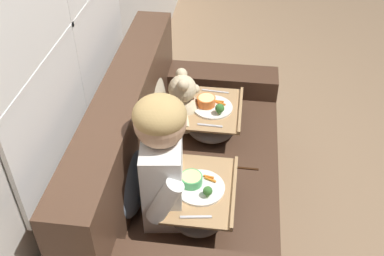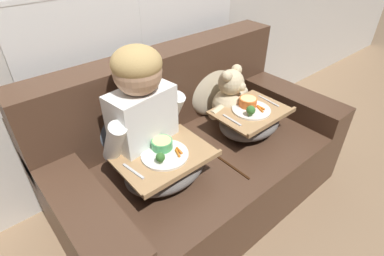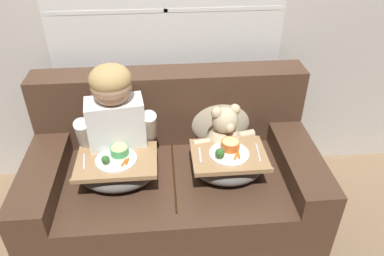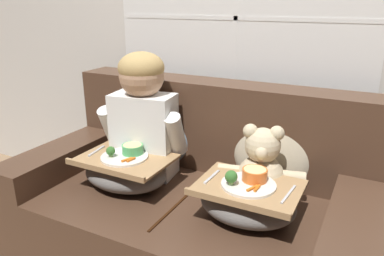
% 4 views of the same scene
% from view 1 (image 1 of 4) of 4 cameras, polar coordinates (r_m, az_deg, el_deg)
% --- Properties ---
extents(ground_plane, '(14.00, 14.00, 0.00)m').
position_cam_1_polar(ground_plane, '(2.86, 0.13, -11.08)').
color(ground_plane, '#8E7051').
extents(wall_back_with_window, '(8.00, 0.08, 2.60)m').
position_cam_1_polar(wall_back_with_window, '(2.20, -16.35, 13.32)').
color(wall_back_with_window, beige).
rests_on(wall_back_with_window, ground_plane).
extents(couch, '(1.75, 0.95, 0.94)m').
position_cam_1_polar(couch, '(2.62, -1.39, -6.28)').
color(couch, '#4C3323').
rests_on(couch, ground_plane).
extents(throw_pillow_behind_child, '(0.41, 0.20, 0.42)m').
position_cam_1_polar(throw_pillow_behind_child, '(2.22, -8.29, -6.12)').
color(throw_pillow_behind_child, slate).
rests_on(throw_pillow_behind_child, couch).
extents(throw_pillow_behind_teddy, '(0.42, 0.20, 0.44)m').
position_cam_1_polar(throw_pillow_behind_teddy, '(2.70, -5.00, 3.70)').
color(throw_pillow_behind_teddy, '#C1B293').
rests_on(throw_pillow_behind_teddy, couch).
extents(child_figure, '(0.49, 0.26, 0.67)m').
position_cam_1_polar(child_figure, '(2.06, -3.83, -3.20)').
color(child_figure, white).
rests_on(child_figure, couch).
extents(teddy_bear, '(0.41, 0.30, 0.38)m').
position_cam_1_polar(teddy_bear, '(2.69, -1.07, 2.90)').
color(teddy_bear, beige).
rests_on(teddy_bear, couch).
extents(lap_tray_child, '(0.47, 0.34, 0.22)m').
position_cam_1_polar(lap_tray_child, '(2.24, 1.04, -8.94)').
color(lap_tray_child, slate).
rests_on(lap_tray_child, child_figure).
extents(lap_tray_teddy, '(0.44, 0.35, 0.24)m').
position_cam_1_polar(lap_tray_teddy, '(2.72, 2.60, 1.33)').
color(lap_tray_teddy, slate).
rests_on(lap_tray_teddy, teddy_bear).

